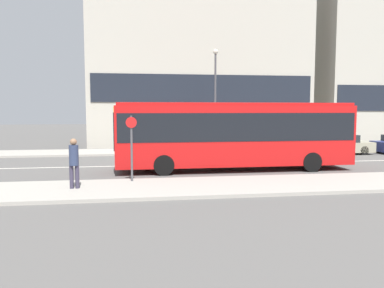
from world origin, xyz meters
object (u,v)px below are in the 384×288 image
at_px(street_lamp, 215,89).
at_px(pedestrian_near_stop, 74,160).
at_px(bus_stop_sign, 132,143).
at_px(parked_car_0, 339,145).
at_px(city_bus, 234,132).

bearing_deg(street_lamp, pedestrian_near_stop, -123.27).
bearing_deg(pedestrian_near_stop, street_lamp, -126.76).
bearing_deg(bus_stop_sign, parked_car_0, 31.57).
xyz_separation_m(pedestrian_near_stop, street_lamp, (7.77, 11.84, 3.25)).
bearing_deg(city_bus, pedestrian_near_stop, -145.30).
height_order(pedestrian_near_stop, street_lamp, street_lamp).
distance_m(parked_car_0, street_lamp, 9.29).
bearing_deg(bus_stop_sign, city_bus, 30.49).
xyz_separation_m(city_bus, bus_stop_sign, (-5.04, -2.97, -0.25)).
bearing_deg(parked_car_0, pedestrian_near_stop, -148.84).
relative_size(city_bus, parked_car_0, 2.70).
height_order(pedestrian_near_stop, bus_stop_sign, bus_stop_sign).
distance_m(bus_stop_sign, street_lamp, 12.44).
height_order(city_bus, pedestrian_near_stop, city_bus).
xyz_separation_m(parked_car_0, street_lamp, (-8.19, 2.19, 3.81)).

